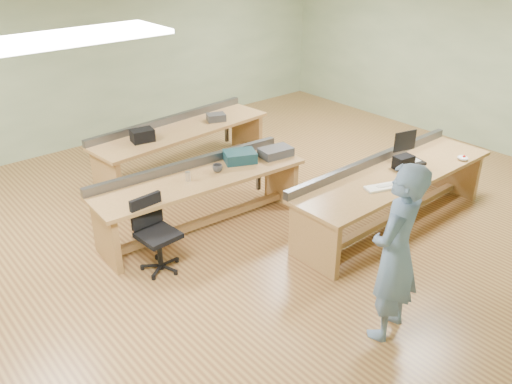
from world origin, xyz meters
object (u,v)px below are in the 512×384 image
Objects in this scene: workbench_back at (182,140)px; task_chair at (157,244)px; camera_bag at (403,162)px; person at (395,253)px; workbench_mid at (200,190)px; drinks_can at (188,176)px; laptop_base at (409,162)px; parts_bin_grey at (276,152)px; parts_bin_teal at (240,157)px; mug at (218,168)px; workbench_front at (392,185)px.

task_chair is (-1.70, -2.09, -0.24)m from workbench_back.
task_chair is at bearing 169.43° from camera_bag.
person is at bearing -68.48° from task_chair.
workbench_mid is 2.66m from camera_bag.
task_chair reaches higher than drinks_can.
person reaches higher than drinks_can.
laptop_base is (2.12, 1.36, -0.13)m from person.
workbench_back is at bearing 122.20° from camera_bag.
parts_bin_grey and drinks_can have the same top height.
person is 2.72m from task_chair.
mug is (-0.43, -0.08, -0.02)m from parts_bin_teal.
parts_bin_grey is (-1.19, 1.33, 0.04)m from laptop_base.
parts_bin_teal is 3.48× the size of drinks_can.
person is at bearing -98.61° from parts_bin_teal.
workbench_mid is 2.79m from laptop_base.
workbench_front is 27.08× the size of drinks_can.
task_chair is 6.85× the size of mug.
workbench_back is at bearing 102.36° from parts_bin_grey.
camera_bag reaches higher than workbench_mid.
workbench_front is 1.12× the size of workbench_mid.
drinks_can is at bearing -169.47° from workbench_mid.
workbench_mid is at bearing 173.35° from parts_bin_grey.
workbench_back is 1.84m from parts_bin_grey.
mug is at bearing 138.71° from workbench_front.
drinks_can is (-0.18, -0.02, 0.25)m from workbench_mid.
parts_bin_grey reaches higher than mug.
person reaches higher than mug.
mug is (-2.12, 1.42, 0.03)m from laptop_base.
camera_bag is 0.29× the size of task_chair.
task_chair is at bearing 158.76° from workbench_front.
workbench_mid is at bearing 162.64° from laptop_base.
parts_bin_grey is (0.93, 2.69, -0.09)m from person.
workbench_mid is 1.21m from parts_bin_grey.
workbench_front is at bearing -74.38° from workbench_back.
task_chair is 1.33m from mug.
parts_bin_teal is at bearing 5.77° from workbench_mid.
parts_bin_teal is at bearing 142.60° from camera_bag.
drinks_can is at bearing 176.77° from mug.
task_chair is (-3.09, 1.06, -0.51)m from camera_bag.
task_chair is 0.98m from drinks_can.
parts_bin_teal is (-0.10, -1.62, 0.26)m from workbench_back.
laptop_base is 0.84× the size of parts_bin_teal.
laptop_base is 0.39× the size of task_chair.
parts_bin_grey is at bearing -123.16° from person.
drinks_can is (-0.97, -1.67, 0.25)m from workbench_back.
drinks_can reaches higher than workbench_front.
workbench_front is 3.10m from task_chair.
workbench_back is 3.45m from camera_bag.
parts_bin_teal is at bearing -112.76° from person.
drinks_can is at bearing 25.20° from task_chair.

